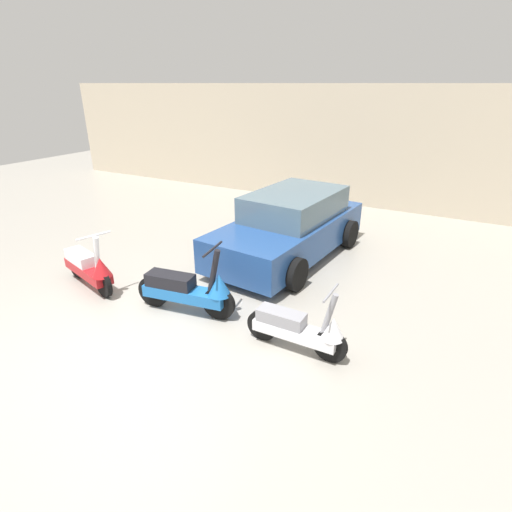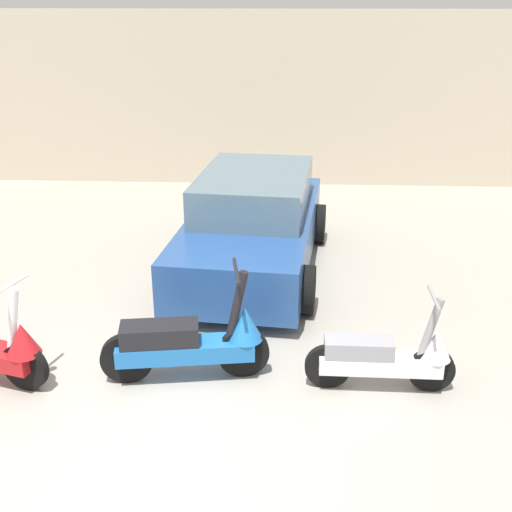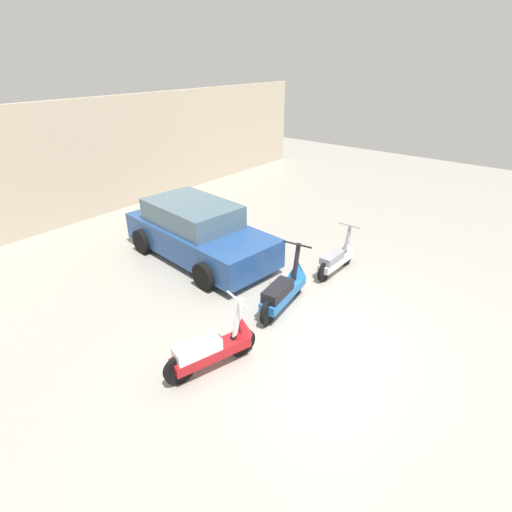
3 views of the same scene
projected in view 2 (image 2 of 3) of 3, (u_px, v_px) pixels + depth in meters
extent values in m
plane|color=#9E998E|center=(144.00, 448.00, 5.25)|extent=(28.00, 28.00, 0.00)
cube|color=beige|center=(229.00, 100.00, 12.07)|extent=(19.60, 0.12, 3.21)
cylinder|color=black|center=(25.00, 366.00, 5.96)|extent=(0.48, 0.21, 0.47)
cylinder|color=white|center=(13.00, 320.00, 5.79)|extent=(0.23, 0.14, 0.67)
cylinder|color=white|center=(7.00, 287.00, 5.67)|extent=(0.18, 0.53, 0.03)
cone|color=#B2191E|center=(22.00, 339.00, 5.84)|extent=(0.39, 0.39, 0.31)
cylinder|color=black|center=(243.00, 352.00, 6.16)|extent=(0.51, 0.16, 0.50)
cylinder|color=black|center=(127.00, 358.00, 6.06)|extent=(0.51, 0.16, 0.50)
cube|color=#1E66B2|center=(185.00, 350.00, 6.09)|extent=(1.33, 0.50, 0.17)
cube|color=black|center=(159.00, 334.00, 6.00)|extent=(0.76, 0.40, 0.20)
cylinder|color=black|center=(237.00, 306.00, 5.97)|extent=(0.24, 0.12, 0.71)
cylinder|color=black|center=(236.00, 271.00, 5.84)|extent=(0.12, 0.58, 0.03)
cone|color=#1E66B2|center=(245.00, 324.00, 6.05)|extent=(0.38, 0.38, 0.33)
cylinder|color=black|center=(431.00, 370.00, 5.94)|extent=(0.43, 0.08, 0.43)
cylinder|color=black|center=(328.00, 366.00, 6.00)|extent=(0.43, 0.08, 0.43)
cube|color=silver|center=(380.00, 363.00, 5.95)|extent=(1.13, 0.28, 0.15)
cube|color=gray|center=(359.00, 347.00, 5.90)|extent=(0.63, 0.26, 0.17)
cylinder|color=gray|center=(431.00, 328.00, 5.78)|extent=(0.20, 0.08, 0.61)
cylinder|color=gray|center=(434.00, 298.00, 5.66)|extent=(0.04, 0.50, 0.03)
cone|color=silver|center=(436.00, 344.00, 5.84)|extent=(0.29, 0.29, 0.28)
cube|color=navy|center=(252.00, 236.00, 8.50)|extent=(1.93, 3.90, 0.63)
cube|color=slate|center=(254.00, 191.00, 8.49)|extent=(1.58, 2.24, 0.49)
cylinder|color=black|center=(306.00, 290.00, 7.39)|extent=(0.25, 0.59, 0.57)
cylinder|color=black|center=(169.00, 281.00, 7.61)|extent=(0.25, 0.59, 0.57)
cylinder|color=black|center=(318.00, 223.00, 9.52)|extent=(0.25, 0.59, 0.57)
cylinder|color=black|center=(211.00, 218.00, 9.75)|extent=(0.25, 0.59, 0.57)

